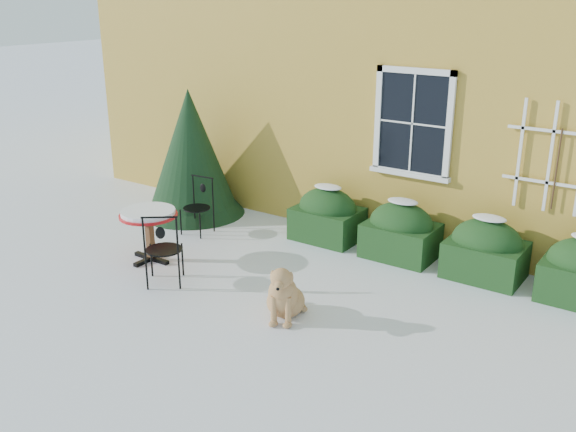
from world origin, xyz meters
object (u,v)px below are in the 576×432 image
Objects in this scene: patio_chair_near at (163,249)px; dog at (284,296)px; bistro_table at (149,219)px; patio_chair_far at (198,206)px; evergreen_shrub at (191,165)px.

dog is at bearing 145.81° from patio_chair_near.
bistro_table is 0.91× the size of patio_chair_far.
evergreen_shrub reaches higher than patio_chair_far.
patio_chair_far reaches higher than bistro_table.
evergreen_shrub is at bearing 116.04° from bistro_table.
patio_chair_near reaches higher than dog.
patio_chair_near is at bearing -31.68° from bistro_table.
bistro_table is 2.74m from dog.
patio_chair_near is (0.77, -0.48, -0.14)m from bistro_table.
patio_chair_near is at bearing -54.69° from evergreen_shrub.
evergreen_shrub is 2.70× the size of dog.
patio_chair_near is 1.94m from dog.
evergreen_shrub reaches higher than bistro_table.
patio_chair_near is at bearing -67.84° from patio_chair_far.
dog is (2.69, -0.35, -0.36)m from bistro_table.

